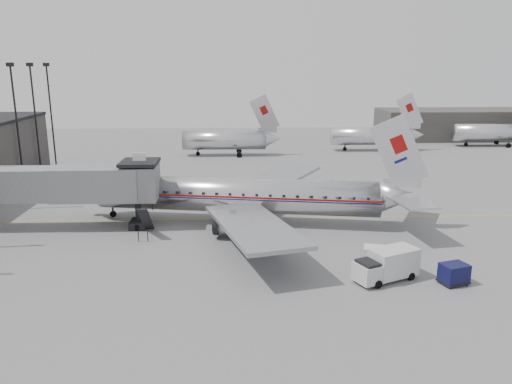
% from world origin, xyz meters
% --- Properties ---
extents(ground, '(160.00, 160.00, 0.00)m').
position_xyz_m(ground, '(0.00, 0.00, 0.00)').
color(ground, slate).
rests_on(ground, ground).
extents(hangar, '(30.00, 12.00, 6.00)m').
position_xyz_m(hangar, '(45.00, 60.00, 3.00)').
color(hangar, '#393634').
rests_on(hangar, ground).
extents(apron_line, '(60.00, 0.15, 0.01)m').
position_xyz_m(apron_line, '(3.00, 6.00, 0.01)').
color(apron_line, gold).
rests_on(apron_line, ground).
extents(jet_bridge, '(21.00, 6.20, 7.10)m').
position_xyz_m(jet_bridge, '(-16.66, 3.67, 4.18)').
color(jet_bridge, '#5C5E60').
rests_on(jet_bridge, ground).
extents(distant_aircraft_near, '(16.39, 3.20, 10.26)m').
position_xyz_m(distant_aircraft_near, '(-1.79, 42.00, 2.73)').
color(distant_aircraft_near, silver).
rests_on(distant_aircraft_near, ground).
extents(distant_aircraft_mid, '(16.39, 3.20, 10.26)m').
position_xyz_m(distant_aircraft_mid, '(24.21, 46.00, 2.73)').
color(distant_aircraft_mid, silver).
rests_on(distant_aircraft_mid, ground).
extents(distant_aircraft_far, '(16.39, 3.20, 10.26)m').
position_xyz_m(distant_aircraft_far, '(48.21, 50.00, 2.73)').
color(distant_aircraft_far, silver).
rests_on(distant_aircraft_far, ground).
extents(airliner, '(33.99, 31.25, 10.82)m').
position_xyz_m(airliner, '(0.67, 4.76, 2.72)').
color(airliner, silver).
rests_on(airliner, ground).
extents(service_van, '(5.11, 3.65, 2.25)m').
position_xyz_m(service_van, '(10.65, -9.15, 1.18)').
color(service_van, '#BCBCBE').
rests_on(service_van, ground).
extents(baggage_cart_navy, '(2.25, 1.95, 1.49)m').
position_xyz_m(baggage_cart_navy, '(15.20, -10.00, 0.79)').
color(baggage_cart_navy, '#0D0E36').
rests_on(baggage_cart_navy, ground).
extents(baggage_cart_white, '(2.24, 1.91, 1.51)m').
position_xyz_m(baggage_cart_white, '(10.60, -6.55, 0.80)').
color(baggage_cart_white, silver).
rests_on(baggage_cart_white, ground).
extents(ramp_worker, '(0.69, 0.61, 1.58)m').
position_xyz_m(ramp_worker, '(0.81, 3.00, 0.79)').
color(ramp_worker, '#D7F11C').
rests_on(ramp_worker, ground).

